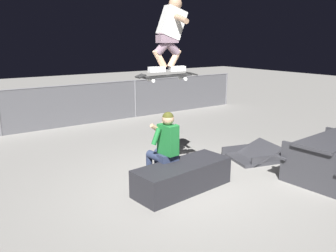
% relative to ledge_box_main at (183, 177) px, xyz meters
% --- Properties ---
extents(ground_plane, '(40.00, 40.00, 0.00)m').
position_rel_ledge_box_main_xyz_m(ground_plane, '(0.16, 0.08, -0.23)').
color(ground_plane, gray).
extents(ledge_box_main, '(1.75, 0.80, 0.45)m').
position_rel_ledge_box_main_xyz_m(ledge_box_main, '(0.00, 0.00, 0.00)').
color(ledge_box_main, '#28282D').
rests_on(ledge_box_main, ground).
extents(person_sitting_on_ledge, '(0.60, 0.77, 1.29)m').
position_rel_ledge_box_main_xyz_m(person_sitting_on_ledge, '(-0.12, 0.36, 0.48)').
color(person_sitting_on_ledge, '#2D3856').
rests_on(person_sitting_on_ledge, ground).
extents(skateboard, '(1.04, 0.36, 0.13)m').
position_rel_ledge_box_main_xyz_m(skateboard, '(-0.12, 0.27, 1.63)').
color(skateboard, black).
extents(skater_airborne, '(0.63, 0.89, 1.12)m').
position_rel_ledge_box_main_xyz_m(skater_airborne, '(-0.06, 0.26, 2.32)').
color(skater_airborne, white).
extents(kicker_ramp, '(1.11, 1.08, 0.41)m').
position_rel_ledge_box_main_xyz_m(kicker_ramp, '(2.12, 0.35, -0.16)').
color(kicker_ramp, '#38383D').
rests_on(kicker_ramp, ground).
extents(picnic_table_back, '(1.80, 1.47, 0.75)m').
position_rel_ledge_box_main_xyz_m(picnic_table_back, '(2.49, -1.15, 0.27)').
color(picnic_table_back, '#38383D').
rests_on(picnic_table_back, ground).
extents(fence_back, '(12.05, 0.05, 1.20)m').
position_rel_ledge_box_main_xyz_m(fence_back, '(0.16, 5.33, 0.42)').
color(fence_back, slate).
rests_on(fence_back, ground).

